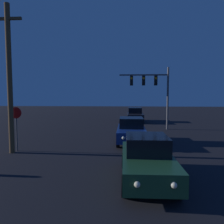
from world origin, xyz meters
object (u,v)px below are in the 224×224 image
car_mid (131,130)px  traffic_signal_mast (153,87)px  car_near (147,159)px  utility_pole (9,77)px  stop_sign (16,121)px  car_far (135,115)px

car_mid → traffic_signal_mast: size_ratio=0.76×
car_near → utility_pole: utility_pole is taller
car_near → stop_sign: (-6.98, 3.84, 0.90)m
car_far → utility_pole: size_ratio=0.54×
car_mid → car_far: same height
car_far → car_near: bearing=88.8°
utility_pole → stop_sign: bearing=74.8°
car_mid → stop_sign: stop_sign is taller
car_mid → utility_pole: size_ratio=0.54×
utility_pole → car_mid: bearing=23.9°
car_far → traffic_signal_mast: traffic_signal_mast is taller
car_near → traffic_signal_mast: bearing=-98.6°
car_far → traffic_signal_mast: size_ratio=0.76×
car_near → car_far: bearing=-91.6°
stop_sign → car_far: bearing=62.7°
traffic_signal_mast → car_near: bearing=-97.8°
stop_sign → car_mid: bearing=21.5°
car_far → utility_pole: utility_pole is taller
traffic_signal_mast → stop_sign: (-8.67, -8.49, -2.19)m
car_mid → car_far: size_ratio=1.00×
car_near → car_far: size_ratio=1.00×
car_near → utility_pole: (-7.08, 3.47, 3.33)m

